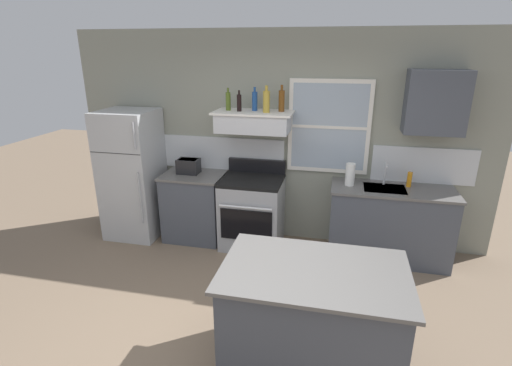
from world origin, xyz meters
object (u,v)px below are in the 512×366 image
Objects in this scene: bottle_olive_oil_square at (228,101)px; bottle_champagne_gold_foil at (266,101)px; kitchen_island at (312,320)px; bottle_balsamic_dark at (239,102)px; refrigerator at (132,175)px; stove_range at (252,212)px; toaster at (188,166)px; paper_towel_roll at (350,174)px; dish_soap_bottle at (409,179)px; bottle_amber_wine at (282,100)px; bottle_blue_liqueur at (255,101)px.

bottle_champagne_gold_foil is at bearing -7.29° from bottle_olive_oil_square.
bottle_champagne_gold_foil reaches higher than kitchen_island.
refrigerator is at bearing -176.79° from bottle_balsamic_dark.
bottle_balsamic_dark reaches higher than kitchen_island.
kitchen_island is at bearing -58.45° from bottle_olive_oil_square.
bottle_champagne_gold_foil reaches higher than stove_range.
refrigerator reaches higher than toaster.
dish_soap_bottle is (0.69, 0.10, -0.04)m from paper_towel_roll.
refrigerator is 3.54m from dish_soap_bottle.
toaster is 1.48m from bottle_amber_wine.
refrigerator is 2.85m from paper_towel_roll.
kitchen_island is at bearing -47.89° from toaster.
refrigerator is at bearing -174.12° from bottle_blue_liqueur.
toaster is 0.27× the size of stove_range.
paper_towel_roll is at bearing -0.31° from bottle_champagne_gold_foil.
stove_range is 1.46m from bottle_amber_wine.
bottle_amber_wine is 1.16× the size of paper_towel_roll.
bottle_balsamic_dark is (0.15, -0.05, -0.01)m from bottle_olive_oil_square.
bottle_amber_wine is (0.33, 0.15, 1.41)m from stove_range.
dish_soap_bottle is at bearing 8.28° from paper_towel_roll.
bottle_blue_liqueur is 1.56× the size of dish_soap_bottle.
bottle_blue_liqueur reaches higher than bottle_balsamic_dark.
bottle_balsamic_dark is at bearing 118.91° from kitchen_island.
bottle_blue_liqueur is at bearing 5.88° from refrigerator.
bottle_olive_oil_square is at bearing 177.44° from paper_towel_roll.
bottle_amber_wine reaches higher than bottle_blue_liqueur.
bottle_blue_liqueur is at bearing 114.08° from kitchen_island.
bottle_champagne_gold_foil and bottle_amber_wine have the same top height.
stove_range is 1.41m from bottle_blue_liqueur.
bottle_amber_wine is at bearing 3.90° from bottle_olive_oil_square.
dish_soap_bottle is at bearing 1.65° from toaster.
dish_soap_bottle is 0.13× the size of kitchen_island.
bottle_blue_liqueur reaches higher than dish_soap_bottle.
bottle_champagne_gold_foil reaches higher than dish_soap_bottle.
toaster is at bearing 132.11° from kitchen_island.
bottle_olive_oil_square is at bearing 121.55° from kitchen_island.
bottle_balsamic_dark is (-0.17, 0.06, 1.38)m from stove_range.
stove_range is 1.96m from dish_soap_bottle.
toaster is 1.06× the size of bottle_blue_liqueur.
bottle_olive_oil_square is 1.09× the size of bottle_balsamic_dark.
refrigerator is 2.23m from bottle_amber_wine.
bottle_champagne_gold_foil reaches higher than toaster.
stove_range is 3.48× the size of bottle_champagne_gold_foil.
stove_range is 3.49× the size of bottle_amber_wine.
bottle_champagne_gold_foil is at bearing -2.92° from bottle_balsamic_dark.
toaster reaches higher than kitchen_island.
paper_towel_roll is (1.19, -0.11, -0.82)m from bottle_blue_liqueur.
paper_towel_roll is at bearing -7.40° from bottle_amber_wine.
bottle_champagne_gold_foil is at bearing 2.07° from refrigerator.
bottle_olive_oil_square reaches higher than paper_towel_roll.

